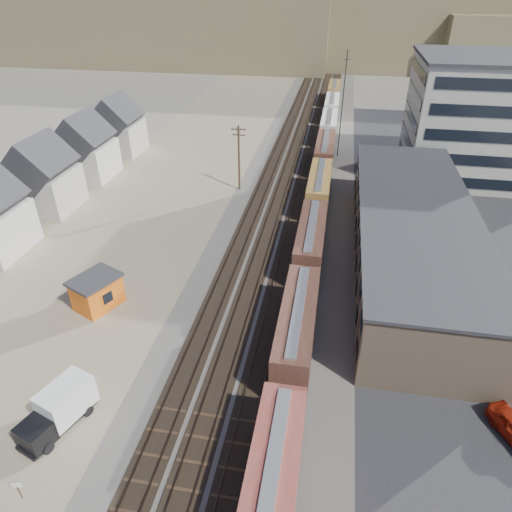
% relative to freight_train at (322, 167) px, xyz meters
% --- Properties ---
extents(ground, '(300.00, 300.00, 0.00)m').
position_rel_freight_train_xyz_m(ground, '(-3.80, -46.57, -2.79)').
color(ground, '#6B6356').
rests_on(ground, ground).
extents(ballast_bed, '(18.00, 200.00, 0.06)m').
position_rel_freight_train_xyz_m(ballast_bed, '(-3.80, 3.43, -2.76)').
color(ballast_bed, '#4C4742').
rests_on(ballast_bed, ground).
extents(dirt_yard, '(24.00, 180.00, 0.03)m').
position_rel_freight_train_xyz_m(dirt_yard, '(-23.80, -6.57, -2.78)').
color(dirt_yard, '#88755D').
rests_on(dirt_yard, ground).
extents(asphalt_lot, '(26.00, 120.00, 0.04)m').
position_rel_freight_train_xyz_m(asphalt_lot, '(18.20, -11.57, -2.77)').
color(asphalt_lot, '#232326').
rests_on(asphalt_lot, ground).
extents(rail_tracks, '(11.40, 200.00, 0.24)m').
position_rel_freight_train_xyz_m(rail_tracks, '(-4.35, 3.43, -2.68)').
color(rail_tracks, black).
rests_on(rail_tracks, ground).
extents(freight_train, '(3.00, 119.74, 4.46)m').
position_rel_freight_train_xyz_m(freight_train, '(0.00, 0.00, 0.00)').
color(freight_train, black).
rests_on(freight_train, ground).
extents(warehouse, '(12.40, 40.40, 7.25)m').
position_rel_freight_train_xyz_m(warehouse, '(11.18, -21.57, 0.86)').
color(warehouse, '#9D8062').
rests_on(warehouse, ground).
extents(office_tower, '(22.60, 18.60, 18.45)m').
position_rel_freight_train_xyz_m(office_tower, '(24.15, 8.38, 6.47)').
color(office_tower, '#9E998E').
rests_on(office_tower, ground).
extents(utility_pole_north, '(2.20, 0.32, 10.00)m').
position_rel_freight_train_xyz_m(utility_pole_north, '(-12.30, -4.57, 2.50)').
color(utility_pole_north, '#382619').
rests_on(utility_pole_north, ground).
extents(radio_mast, '(1.20, 0.16, 18.00)m').
position_rel_freight_train_xyz_m(radio_mast, '(2.20, 13.43, 6.33)').
color(radio_mast, black).
rests_on(radio_mast, ground).
extents(townhouse_row, '(8.15, 68.16, 10.47)m').
position_rel_freight_train_xyz_m(townhouse_row, '(-37.80, -21.57, 1.54)').
color(townhouse_row, '#B7B2A8').
rests_on(townhouse_row, ground).
extents(hills_north, '(265.00, 80.00, 32.00)m').
position_rel_freight_train_xyz_m(hills_north, '(-3.63, 121.35, 11.31)').
color(hills_north, brown).
rests_on(hills_north, ground).
extents(box_truck, '(4.01, 6.38, 3.20)m').
position_rel_freight_train_xyz_m(box_truck, '(-16.33, -49.14, -1.17)').
color(box_truck, silver).
rests_on(box_truck, ground).
extents(maintenance_shed, '(5.18, 5.70, 3.40)m').
position_rel_freight_train_xyz_m(maintenance_shed, '(-20.26, -35.36, -1.06)').
color(maintenance_shed, orange).
rests_on(maintenance_shed, ground).
extents(sign_post, '(0.62, 0.25, 1.67)m').
position_rel_freight_train_xyz_m(sign_post, '(-15.95, -54.88, -1.65)').
color(sign_post, '#382619').
rests_on(sign_post, ground).
extents(parked_car_blue, '(5.64, 6.64, 1.69)m').
position_rel_freight_train_xyz_m(parked_car_blue, '(19.19, 9.26, -1.95)').
color(parked_car_blue, navy).
rests_on(parked_car_blue, ground).
extents(parked_car_far, '(2.53, 5.04, 1.65)m').
position_rel_freight_train_xyz_m(parked_car_far, '(23.89, 13.22, -1.97)').
color(parked_car_far, white).
rests_on(parked_car_far, ground).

